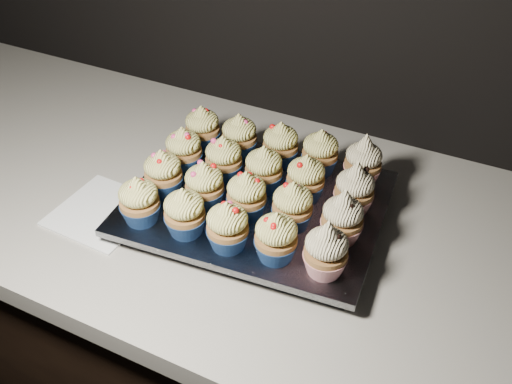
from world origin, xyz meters
TOP-DOWN VIEW (x-y plane):
  - cabinet at (0.00, 1.70)m, footprint 2.40×0.60m
  - worktop at (0.00, 1.70)m, footprint 2.44×0.64m
  - napkin at (-0.23, 1.58)m, footprint 0.16×0.16m
  - baking_tray at (0.01, 1.68)m, footprint 0.40×0.32m
  - foil_lining at (0.01, 1.68)m, footprint 0.43×0.35m
  - cupcake_0 at (-0.13, 1.56)m, footprint 0.06×0.06m
  - cupcake_1 at (-0.06, 1.57)m, footprint 0.06×0.06m
  - cupcake_2 at (0.02, 1.57)m, footprint 0.06×0.06m
  - cupcake_3 at (0.09, 1.58)m, footprint 0.06×0.06m
  - cupcake_4 at (0.16, 1.59)m, footprint 0.06×0.06m
  - cupcake_5 at (-0.14, 1.64)m, footprint 0.06×0.06m
  - cupcake_6 at (-0.06, 1.64)m, footprint 0.06×0.06m
  - cupcake_7 at (0.01, 1.64)m, footprint 0.06×0.06m
  - cupcake_8 at (0.08, 1.65)m, footprint 0.06×0.06m
  - cupcake_9 at (0.16, 1.66)m, footprint 0.06×0.06m
  - cupcake_10 at (-0.14, 1.71)m, footprint 0.06×0.06m
  - cupcake_11 at (-0.07, 1.71)m, footprint 0.06×0.06m
  - cupcake_12 at (0.00, 1.72)m, footprint 0.06×0.06m
  - cupcake_13 at (0.07, 1.73)m, footprint 0.06×0.06m
  - cupcake_14 at (0.15, 1.73)m, footprint 0.06×0.06m
  - cupcake_15 at (-0.15, 1.78)m, footprint 0.06×0.06m
  - cupcake_16 at (-0.08, 1.79)m, footprint 0.06×0.06m
  - cupcake_17 at (-0.00, 1.79)m, footprint 0.06×0.06m
  - cupcake_18 at (0.07, 1.80)m, footprint 0.06×0.06m
  - cupcake_19 at (0.14, 1.81)m, footprint 0.06×0.06m

SIDE VIEW (x-z plane):
  - cabinet at x=0.00m, z-range 0.00..0.86m
  - worktop at x=0.00m, z-range 0.86..0.90m
  - napkin at x=-0.23m, z-range 0.90..0.90m
  - baking_tray at x=0.01m, z-range 0.90..0.92m
  - foil_lining at x=0.01m, z-range 0.92..0.93m
  - cupcake_0 at x=-0.13m, z-range 0.93..1.01m
  - cupcake_1 at x=-0.06m, z-range 0.93..1.01m
  - cupcake_2 at x=0.02m, z-range 0.93..1.01m
  - cupcake_3 at x=0.09m, z-range 0.93..1.01m
  - cupcake_5 at x=-0.14m, z-range 0.93..1.01m
  - cupcake_6 at x=-0.06m, z-range 0.93..1.01m
  - cupcake_7 at x=0.01m, z-range 0.93..1.01m
  - cupcake_8 at x=0.08m, z-range 0.93..1.01m
  - cupcake_10 at x=-0.14m, z-range 0.93..1.01m
  - cupcake_11 at x=-0.07m, z-range 0.93..1.01m
  - cupcake_12 at x=0.00m, z-range 0.93..1.01m
  - cupcake_13 at x=0.07m, z-range 0.93..1.01m
  - cupcake_15 at x=-0.15m, z-range 0.93..1.01m
  - cupcake_16 at x=-0.08m, z-range 0.93..1.01m
  - cupcake_17 at x=0.00m, z-range 0.93..1.01m
  - cupcake_18 at x=0.07m, z-range 0.93..1.01m
  - cupcake_4 at x=0.16m, z-range 0.93..1.02m
  - cupcake_9 at x=0.16m, z-range 0.93..1.02m
  - cupcake_14 at x=0.15m, z-range 0.93..1.02m
  - cupcake_19 at x=0.14m, z-range 0.93..1.02m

